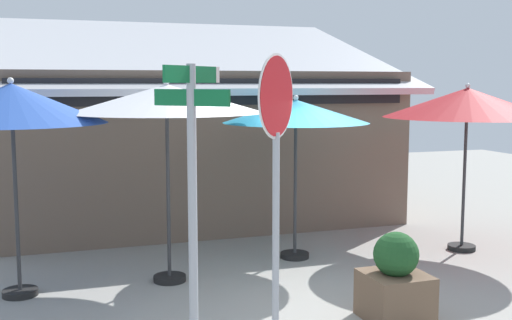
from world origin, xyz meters
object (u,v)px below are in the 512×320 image
stop_sign (276,144)px  sidewalk_planter (395,282)px  patio_umbrella_ivory_center (167,100)px  patio_umbrella_royal_blue_left (12,105)px  patio_umbrella_teal_right (296,113)px  patio_umbrella_crimson_far_right (467,103)px  street_sign_post (192,179)px

stop_sign → sidewalk_planter: bearing=12.0°
stop_sign → patio_umbrella_ivory_center: (-0.58, 2.56, 0.36)m
stop_sign → patio_umbrella_royal_blue_left: 3.60m
stop_sign → patio_umbrella_teal_right: size_ratio=1.19×
stop_sign → patio_umbrella_ivory_center: size_ratio=1.09×
patio_umbrella_royal_blue_left → patio_umbrella_crimson_far_right: bearing=0.7°
street_sign_post → patio_umbrella_royal_blue_left: (-1.70, 2.40, 0.66)m
street_sign_post → stop_sign: size_ratio=0.96×
patio_umbrella_royal_blue_left → patio_umbrella_teal_right: 4.00m
sidewalk_planter → patio_umbrella_teal_right: bearing=92.0°
patio_umbrella_royal_blue_left → patio_umbrella_teal_right: patio_umbrella_royal_blue_left is taller
stop_sign → patio_umbrella_ivory_center: bearing=102.7°
street_sign_post → patio_umbrella_crimson_far_right: 5.61m
patio_umbrella_ivory_center → patio_umbrella_teal_right: 2.13m
patio_umbrella_crimson_far_right → sidewalk_planter: size_ratio=2.63×
patio_umbrella_teal_right → patio_umbrella_crimson_far_right: (2.73, -0.43, 0.12)m
street_sign_post → patio_umbrella_crimson_far_right: street_sign_post is taller
patio_umbrella_ivory_center → patio_umbrella_crimson_far_right: (4.79, 0.10, -0.10)m
street_sign_post → patio_umbrella_crimson_far_right: size_ratio=1.07×
stop_sign → patio_umbrella_teal_right: (1.48, 3.09, 0.14)m
patio_umbrella_ivory_center → patio_umbrella_crimson_far_right: 4.79m
stop_sign → patio_umbrella_crimson_far_right: (4.21, 2.66, 0.26)m
patio_umbrella_ivory_center → patio_umbrella_crimson_far_right: size_ratio=1.02×
sidewalk_planter → patio_umbrella_ivory_center: bearing=134.1°
stop_sign → patio_umbrella_royal_blue_left: (-2.49, 2.58, 0.32)m
patio_umbrella_royal_blue_left → patio_umbrella_teal_right: bearing=7.3°
street_sign_post → patio_umbrella_teal_right: street_sign_post is taller
stop_sign → patio_umbrella_crimson_far_right: stop_sign is taller
stop_sign → street_sign_post: bearing=167.0°
patio_umbrella_royal_blue_left → patio_umbrella_crimson_far_right: size_ratio=1.03×
patio_umbrella_royal_blue_left → patio_umbrella_ivory_center: size_ratio=1.01×
patio_umbrella_crimson_far_right → stop_sign: bearing=-147.7°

